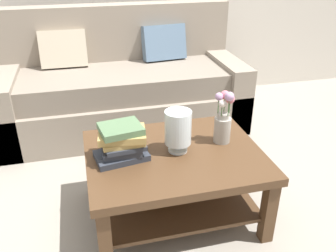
{
  "coord_description": "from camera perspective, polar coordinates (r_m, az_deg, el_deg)",
  "views": [
    {
      "loc": [
        -0.5,
        -2.14,
        1.56
      ],
      "look_at": [
        -0.02,
        -0.24,
        0.55
      ],
      "focal_mm": 38.43,
      "sensor_mm": 36.0,
      "label": 1
    }
  ],
  "objects": [
    {
      "name": "couch",
      "position": [
        3.36,
        -7.25,
        6.09
      ],
      "size": [
        2.15,
        0.9,
        1.06
      ],
      "color": "gray",
      "rests_on": "ground"
    },
    {
      "name": "book_stack_main",
      "position": [
        2.04,
        -7.36,
        -2.54
      ],
      "size": [
        0.32,
        0.24,
        0.21
      ],
      "color": "#2D333D",
      "rests_on": "coffee_table"
    },
    {
      "name": "coffee_table",
      "position": [
        2.19,
        0.93,
        -6.99
      ],
      "size": [
        1.03,
        0.81,
        0.45
      ],
      "color": "#4C331E",
      "rests_on": "ground"
    },
    {
      "name": "glass_hurricane_vase",
      "position": [
        2.06,
        1.6,
        -0.41
      ],
      "size": [
        0.16,
        0.16,
        0.26
      ],
      "color": "silver",
      "rests_on": "coffee_table"
    },
    {
      "name": "flower_pitcher",
      "position": [
        2.19,
        8.77,
        0.88
      ],
      "size": [
        0.12,
        0.12,
        0.34
      ],
      "color": "#9E998E",
      "rests_on": "coffee_table"
    },
    {
      "name": "ground_plane",
      "position": [
        2.69,
        -0.95,
        -8.24
      ],
      "size": [
        10.0,
        10.0,
        0.0
      ],
      "primitive_type": "plane",
      "color": "gray"
    }
  ]
}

